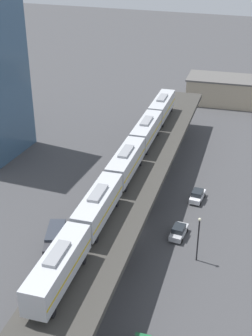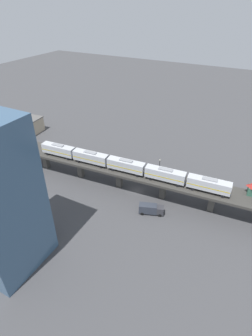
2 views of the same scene
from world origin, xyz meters
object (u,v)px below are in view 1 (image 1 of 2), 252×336
at_px(delivery_truck, 55,241).
at_px(warehouse_building, 243,92).
at_px(street_lamp, 198,236).
at_px(street_car_silver, 179,231).
at_px(street_car_white, 197,195).
at_px(subway_train, 126,162).

xyz_separation_m(delivery_truck, warehouse_building, (15.82, 71.84, 1.65)).
bearing_deg(warehouse_building, street_lamp, -87.12).
xyz_separation_m(delivery_truck, street_lamp, (19.17, 5.07, 2.35)).
bearing_deg(delivery_truck, street_lamp, 14.80).
height_order(street_car_silver, street_car_white, same).
bearing_deg(warehouse_building, street_car_white, -90.13).
xyz_separation_m(street_car_silver, street_car_white, (0.27, 11.20, 0.00)).
bearing_deg(street_lamp, street_car_silver, 129.61).
relative_size(subway_train, warehouse_building, 2.13).
relative_size(delivery_truck, warehouse_building, 0.26).
bearing_deg(delivery_truck, subway_train, 61.27).
bearing_deg(street_lamp, street_car_white, 102.45).
bearing_deg(street_car_silver, subway_train, 167.79).
bearing_deg(subway_train, street_car_silver, -12.21).
xyz_separation_m(street_car_white, warehouse_building, (0.11, 51.07, 2.47)).
distance_m(street_lamp, warehouse_building, 66.87).
height_order(delivery_truck, street_lamp, street_lamp).
relative_size(delivery_truck, street_lamp, 1.09).
distance_m(delivery_truck, warehouse_building, 73.58).
bearing_deg(street_car_silver, street_car_white, 88.64).
bearing_deg(street_lamp, subway_train, 153.22).
relative_size(street_car_silver, street_car_white, 1.00).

